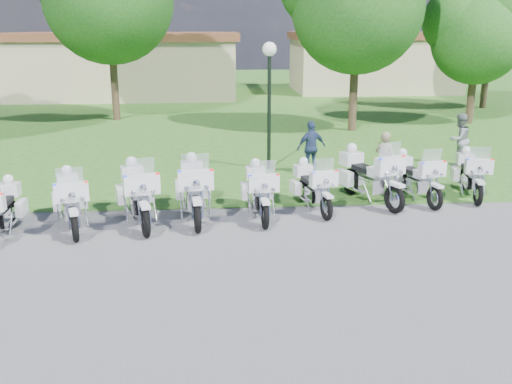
{
  "coord_description": "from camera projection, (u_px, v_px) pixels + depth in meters",
  "views": [
    {
      "loc": [
        -0.29,
        -10.92,
        4.49
      ],
      "look_at": [
        0.58,
        1.2,
        0.95
      ],
      "focal_mm": 40.0,
      "sensor_mm": 36.0,
      "label": 1
    }
  ],
  "objects": [
    {
      "name": "ground",
      "position": [
        232.0,
        253.0,
        11.74
      ],
      "size": [
        100.0,
        100.0,
        0.0
      ],
      "primitive_type": "plane",
      "color": "#4D4E52",
      "rests_on": "ground"
    },
    {
      "name": "grass_lawn",
      "position": [
        219.0,
        97.0,
        37.59
      ],
      "size": [
        100.0,
        48.0,
        0.01
      ],
      "primitive_type": "cube",
      "color": "#235E1D",
      "rests_on": "ground"
    },
    {
      "name": "motorcycle_0",
      "position": [
        1.0,
        208.0,
        12.59
      ],
      "size": [
        0.75,
        2.21,
        1.49
      ],
      "rotation": [
        0.0,
        0.0,
        3.17
      ],
      "color": "black",
      "rests_on": "ground"
    },
    {
      "name": "motorcycle_1",
      "position": [
        70.0,
        200.0,
        13.06
      ],
      "size": [
        1.21,
        2.31,
        1.6
      ],
      "rotation": [
        0.0,
        0.0,
        3.43
      ],
      "color": "black",
      "rests_on": "ground"
    },
    {
      "name": "motorcycle_2",
      "position": [
        137.0,
        193.0,
        13.4
      ],
      "size": [
        1.28,
        2.53,
        1.74
      ],
      "rotation": [
        0.0,
        0.0,
        3.41
      ],
      "color": "black",
      "rests_on": "ground"
    },
    {
      "name": "motorcycle_3",
      "position": [
        194.0,
        188.0,
        13.73
      ],
      "size": [
        1.0,
        2.63,
        1.77
      ],
      "rotation": [
        0.0,
        0.0,
        3.23
      ],
      "color": "black",
      "rests_on": "ground"
    },
    {
      "name": "motorcycle_4",
      "position": [
        259.0,
        190.0,
        13.88
      ],
      "size": [
        0.84,
        2.33,
        1.56
      ],
      "rotation": [
        0.0,
        0.0,
        3.2
      ],
      "color": "black",
      "rests_on": "ground"
    },
    {
      "name": "motorcycle_5",
      "position": [
        313.0,
        186.0,
        14.4
      ],
      "size": [
        1.01,
        2.16,
        1.47
      ],
      "rotation": [
        0.0,
        0.0,
        3.35
      ],
      "color": "black",
      "rests_on": "ground"
    },
    {
      "name": "motorcycle_6",
      "position": [
        369.0,
        175.0,
        14.99
      ],
      "size": [
        1.46,
        2.47,
        1.75
      ],
      "rotation": [
        0.0,
        0.0,
        3.52
      ],
      "color": "black",
      "rests_on": "ground"
    },
    {
      "name": "motorcycle_7",
      "position": [
        415.0,
        176.0,
        15.18
      ],
      "size": [
        1.06,
        2.26,
        1.54
      ],
      "rotation": [
        0.0,
        0.0,
        3.36
      ],
      "color": "black",
      "rests_on": "ground"
    },
    {
      "name": "motorcycle_8",
      "position": [
        471.0,
        173.0,
        15.56
      ],
      "size": [
        1.0,
        2.24,
        1.51
      ],
      "rotation": [
        0.0,
        0.0,
        2.96
      ],
      "color": "black",
      "rests_on": "ground"
    },
    {
      "name": "lamp_post",
      "position": [
        269.0,
        74.0,
        17.75
      ],
      "size": [
        0.44,
        0.44,
        4.03
      ],
      "color": "black",
      "rests_on": "ground"
    },
    {
      "name": "tree_3",
      "position": [
        477.0,
        30.0,
        26.21
      ],
      "size": [
        4.92,
        4.2,
        6.56
      ],
      "color": "#38281C",
      "rests_on": "ground"
    },
    {
      "name": "tree_4",
      "position": [
        492.0,
        9.0,
        31.0
      ],
      "size": [
        6.09,
        5.19,
        8.12
      ],
      "color": "#38281C",
      "rests_on": "ground"
    },
    {
      "name": "building_west",
      "position": [
        127.0,
        64.0,
        37.55
      ],
      "size": [
        14.56,
        8.32,
        4.1
      ],
      "color": "#BDB088",
      "rests_on": "ground"
    },
    {
      "name": "building_east",
      "position": [
        372.0,
        61.0,
        40.64
      ],
      "size": [
        11.44,
        7.28,
        4.1
      ],
      "color": "#BDB088",
      "rests_on": "ground"
    },
    {
      "name": "bystander_a",
      "position": [
        384.0,
        160.0,
        16.22
      ],
      "size": [
        0.71,
        0.69,
        1.64
      ],
      "primitive_type": "imported",
      "rotation": [
        0.0,
        0.0,
        2.4
      ],
      "color": "gray",
      "rests_on": "ground"
    },
    {
      "name": "bystander_b",
      "position": [
        459.0,
        140.0,
        18.92
      ],
      "size": [
        1.04,
        0.96,
        1.73
      ],
      "primitive_type": "imported",
      "rotation": [
        0.0,
        0.0,
        -2.69
      ],
      "color": "gray",
      "rests_on": "ground"
    },
    {
      "name": "bystander_c",
      "position": [
        311.0,
        148.0,
        17.85
      ],
      "size": [
        1.06,
        0.71,
        1.67
      ],
      "primitive_type": "imported",
      "rotation": [
        0.0,
        0.0,
        3.48
      ],
      "color": "navy",
      "rests_on": "ground"
    }
  ]
}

